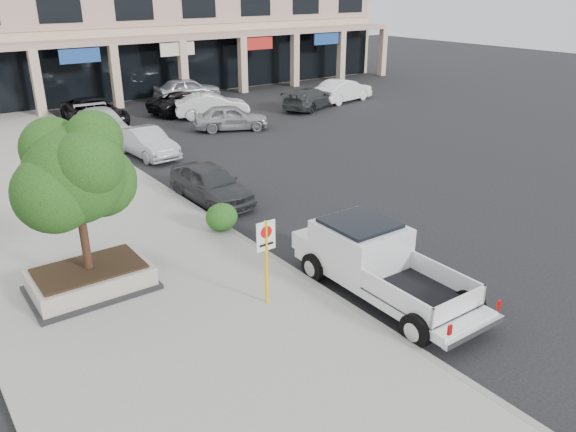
# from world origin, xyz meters

# --- Properties ---
(ground) EXTENTS (120.00, 120.00, 0.00)m
(ground) POSITION_xyz_m (0.00, 0.00, 0.00)
(ground) COLOR black
(ground) RESTS_ON ground
(sidewalk) EXTENTS (8.00, 52.00, 0.15)m
(sidewalk) POSITION_xyz_m (-5.50, 6.00, 0.07)
(sidewalk) COLOR gray
(sidewalk) RESTS_ON ground
(curb) EXTENTS (0.20, 52.00, 0.15)m
(curb) POSITION_xyz_m (-1.55, 6.00, 0.07)
(curb) COLOR gray
(curb) RESTS_ON ground
(strip_mall) EXTENTS (40.55, 12.43, 9.50)m
(strip_mall) POSITION_xyz_m (8.00, 33.93, 4.75)
(strip_mall) COLOR tan
(strip_mall) RESTS_ON ground
(planter) EXTENTS (3.20, 2.20, 0.68)m
(planter) POSITION_xyz_m (-6.66, 3.15, 0.48)
(planter) COLOR black
(planter) RESTS_ON sidewalk
(planter_tree) EXTENTS (2.90, 2.55, 4.00)m
(planter_tree) POSITION_xyz_m (-6.53, 3.30, 3.41)
(planter_tree) COLOR black
(planter_tree) RESTS_ON planter
(no_parking_sign) EXTENTS (0.55, 0.09, 2.30)m
(no_parking_sign) POSITION_xyz_m (-3.19, -0.19, 1.63)
(no_parking_sign) COLOR yellow
(no_parking_sign) RESTS_ON sidewalk
(hedge) EXTENTS (1.10, 0.99, 0.93)m
(hedge) POSITION_xyz_m (-1.80, 4.56, 0.62)
(hedge) COLOR #1E4012
(hedge) RESTS_ON sidewalk
(pickup_truck) EXTENTS (2.25, 5.95, 1.87)m
(pickup_truck) POSITION_xyz_m (-0.35, -1.65, 0.93)
(pickup_truck) COLOR white
(pickup_truck) RESTS_ON ground
(curb_car_a) EXTENTS (1.84, 4.36, 1.47)m
(curb_car_a) POSITION_xyz_m (-0.60, 7.47, 0.74)
(curb_car_a) COLOR #2F3034
(curb_car_a) RESTS_ON ground
(curb_car_b) EXTENTS (1.81, 4.33, 1.39)m
(curb_car_b) POSITION_xyz_m (-0.13, 14.77, 0.70)
(curb_car_b) COLOR #ACB1B5
(curb_car_b) RESTS_ON ground
(curb_car_c) EXTENTS (2.43, 5.34, 1.51)m
(curb_car_c) POSITION_xyz_m (-0.56, 19.72, 0.76)
(curb_car_c) COLOR silver
(curb_car_c) RESTS_ON ground
(curb_car_d) EXTENTS (2.72, 5.77, 1.59)m
(curb_car_d) POSITION_xyz_m (0.01, 22.78, 0.80)
(curb_car_d) COLOR black
(curb_car_d) RESTS_ON ground
(lot_car_a) EXTENTS (4.62, 3.33, 1.46)m
(lot_car_a) POSITION_xyz_m (5.97, 17.06, 0.73)
(lot_car_a) COLOR #999DA1
(lot_car_a) RESTS_ON ground
(lot_car_b) EXTENTS (4.87, 3.13, 1.52)m
(lot_car_b) POSITION_xyz_m (6.69, 20.61, 0.76)
(lot_car_b) COLOR silver
(lot_car_b) RESTS_ON ground
(lot_car_c) EXTENTS (5.29, 3.72, 1.42)m
(lot_car_c) POSITION_xyz_m (13.34, 19.05, 0.71)
(lot_car_c) COLOR #2D3032
(lot_car_c) RESTS_ON ground
(lot_car_d) EXTENTS (5.28, 2.83, 1.41)m
(lot_car_d) POSITION_xyz_m (5.98, 22.70, 0.70)
(lot_car_d) COLOR black
(lot_car_d) RESTS_ON ground
(lot_car_e) EXTENTS (4.87, 2.10, 1.64)m
(lot_car_e) POSITION_xyz_m (8.00, 26.61, 0.82)
(lot_car_e) COLOR #A3A5AB
(lot_car_e) RESTS_ON ground
(lot_car_f) EXTENTS (5.03, 2.53, 1.58)m
(lot_car_f) POSITION_xyz_m (16.84, 19.68, 0.79)
(lot_car_f) COLOR silver
(lot_car_f) RESTS_ON ground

